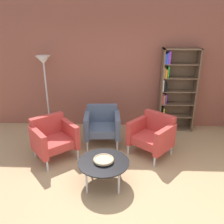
{
  "coord_description": "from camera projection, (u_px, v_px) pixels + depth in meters",
  "views": [
    {
      "loc": [
        0.07,
        -2.91,
        2.41
      ],
      "look_at": [
        -0.07,
        0.84,
        0.95
      ],
      "focal_mm": 36.98,
      "sensor_mm": 36.0,
      "label": 1
    }
  ],
  "objects": [
    {
      "name": "bookshelf_tall",
      "position": [
        174.0,
        91.0,
        5.3
      ],
      "size": [
        0.8,
        0.3,
        1.9
      ],
      "color": "brown",
      "rests_on": "ground_plane"
    },
    {
      "name": "armchair_by_bookshelf",
      "position": [
        152.0,
        134.0,
        4.41
      ],
      "size": [
        0.95,
        0.94,
        0.78
      ],
      "rotation": [
        0.0,
        0.0,
        -0.71
      ],
      "color": "#B73833",
      "rests_on": "ground_plane"
    },
    {
      "name": "armchair_corner_red",
      "position": [
        53.0,
        137.0,
        4.29
      ],
      "size": [
        0.95,
        0.94,
        0.78
      ],
      "rotation": [
        0.0,
        0.0,
        0.7
      ],
      "color": "#B73833",
      "rests_on": "ground_plane"
    },
    {
      "name": "floor_lamp_torchiere",
      "position": [
        44.0,
        69.0,
        5.09
      ],
      "size": [
        0.32,
        0.32,
        1.74
      ],
      "color": "silver",
      "rests_on": "ground_plane"
    },
    {
      "name": "ground_plane",
      "position": [
        114.0,
        188.0,
        3.59
      ],
      "size": [
        8.32,
        8.32,
        0.0
      ],
      "primitive_type": "plane",
      "color": "tan"
    },
    {
      "name": "decorative_bowl",
      "position": [
        104.0,
        160.0,
        3.56
      ],
      "size": [
        0.32,
        0.32,
        0.05
      ],
      "color": "tan",
      "rests_on": "coffee_table_low"
    },
    {
      "name": "brick_back_panel",
      "position": [
        118.0,
        67.0,
        5.35
      ],
      "size": [
        6.4,
        0.12,
        2.9
      ],
      "primitive_type": "cube",
      "color": "brown",
      "rests_on": "ground_plane"
    },
    {
      "name": "armchair_near_window",
      "position": [
        102.0,
        124.0,
        4.83
      ],
      "size": [
        0.76,
        0.71,
        0.78
      ],
      "rotation": [
        0.0,
        0.0,
        0.07
      ],
      "color": "#4C566B",
      "rests_on": "ground_plane"
    },
    {
      "name": "coffee_table_low",
      "position": [
        104.0,
        163.0,
        3.58
      ],
      "size": [
        0.8,
        0.8,
        0.4
      ],
      "color": "black",
      "rests_on": "ground_plane"
    }
  ]
}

